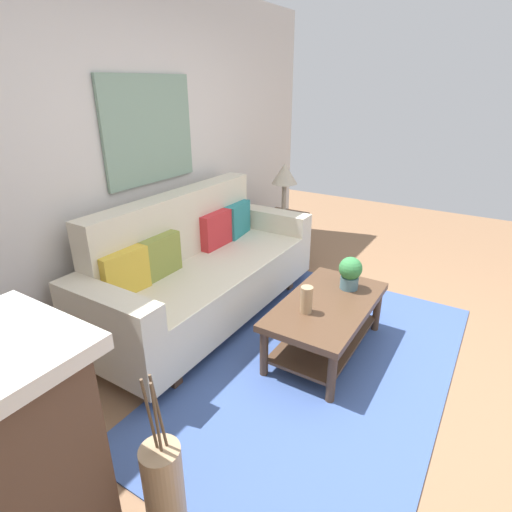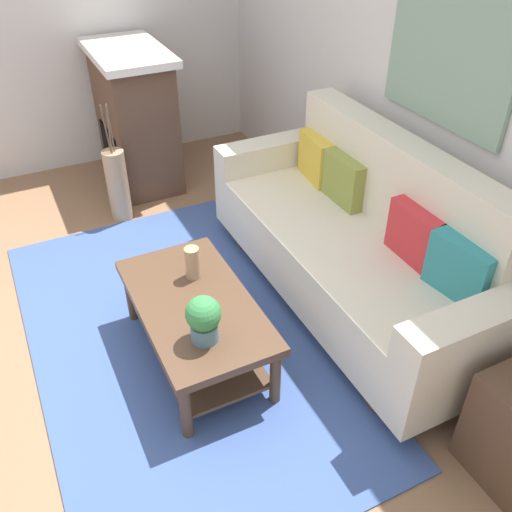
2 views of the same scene
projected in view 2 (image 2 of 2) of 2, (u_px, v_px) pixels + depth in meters
The scene contains 18 objects.
ground_plane at pixel (97, 365), 3.22m from camera, with size 9.31×9.31×0.00m, color #8C6647.
wall_back at pixel (437, 79), 3.21m from camera, with size 5.31×0.10×2.70m, color silver.
wall_left at pixel (63, 11), 4.59m from camera, with size 0.10×5.16×2.70m, color silver.
area_rug at pixel (178, 337), 3.40m from camera, with size 2.86×1.67×0.01m, color #3D5693.
couch at pixel (356, 243), 3.47m from camera, with size 2.27×0.84×1.08m.
throw_pillow_mustard at pixel (316, 158), 3.88m from camera, with size 0.36×0.12×0.32m, color gold.
throw_pillow_olive at pixel (345, 180), 3.63m from camera, with size 0.36×0.12×0.32m, color olive.
throw_pillow_crimson at pixel (415, 234), 3.11m from camera, with size 0.36×0.12×0.32m, color red.
throw_pillow_teal at pixel (460, 269), 2.85m from camera, with size 0.36×0.12×0.32m, color teal.
coffee_table at pixel (196, 317), 3.09m from camera, with size 1.10×0.60×0.43m.
tabletop_vase at pixel (193, 263), 3.14m from camera, with size 0.09×0.09×0.20m, color tan.
potted_plant_tabletop at pixel (204, 318), 2.71m from camera, with size 0.18×0.18×0.26m.
fireplace at pixel (135, 117), 4.73m from camera, with size 1.02×0.58×1.16m.
floor_vase at pixel (118, 186), 4.35m from camera, with size 0.17×0.17×0.59m, color tan.
floor_vase_branch_a at pixel (109, 130), 4.05m from camera, with size 0.01×0.01×0.36m, color brown.
floor_vase_branch_b at pixel (110, 128), 4.08m from camera, with size 0.01×0.01×0.36m, color brown.
floor_vase_branch_c at pixel (106, 129), 4.07m from camera, with size 0.01×0.01×0.36m, color brown.
framed_painting at pixel (451, 48), 2.96m from camera, with size 0.94×0.03×0.83m, color gray.
Camera 2 is at (2.41, -0.15, 2.42)m, focal length 38.75 mm.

